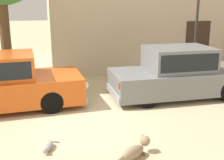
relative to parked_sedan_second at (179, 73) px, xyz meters
name	(u,v)px	position (x,y,z in m)	size (l,w,h in m)	color
ground_plane	(77,118)	(-3.30, -1.07, -0.76)	(80.00, 80.00, 0.00)	#CCB78E
parked_sedan_second	(179,73)	(0.00, 0.00, 0.00)	(4.35, 1.74, 1.56)	slate
stray_dog_spotted	(136,150)	(-2.41, -3.24, -0.61)	(0.89, 0.61, 0.38)	#997F60
stray_cat	(48,147)	(-4.04, -2.57, -0.69)	(0.35, 0.61, 0.15)	gray
street_lamp	(197,13)	(1.55, 1.89, 1.71)	(0.22, 0.22, 3.87)	#2D2B28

